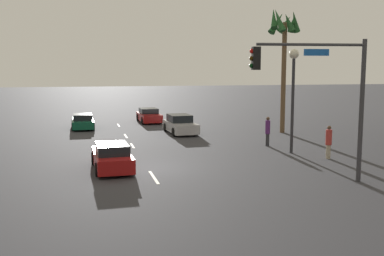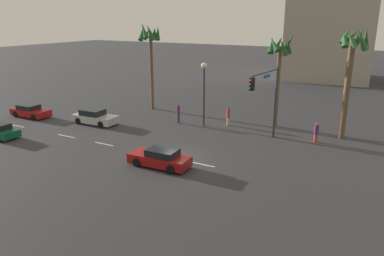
# 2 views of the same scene
# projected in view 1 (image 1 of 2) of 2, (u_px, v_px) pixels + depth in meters

# --- Properties ---
(ground_plane) EXTENTS (220.00, 220.00, 0.00)m
(ground_plane) POSITION_uv_depth(u_px,v_px,m) (148.00, 169.00, 22.52)
(ground_plane) COLOR #333338
(lane_stripe_0) EXTENTS (2.18, 0.14, 0.01)m
(lane_stripe_0) POSITION_uv_depth(u_px,v_px,m) (119.00, 125.00, 39.86)
(lane_stripe_0) COLOR silver
(lane_stripe_0) RESTS_ON ground_plane
(lane_stripe_1) EXTENTS (2.07, 0.14, 0.01)m
(lane_stripe_1) POSITION_uv_depth(u_px,v_px,m) (126.00, 136.00, 33.42)
(lane_stripe_1) COLOR silver
(lane_stripe_1) RESTS_ON ground_plane
(lane_stripe_2) EXTENTS (1.93, 0.14, 0.01)m
(lane_stripe_2) POSITION_uv_depth(u_px,v_px,m) (132.00, 146.00, 29.22)
(lane_stripe_2) COLOR silver
(lane_stripe_2) RESTS_ON ground_plane
(lane_stripe_3) EXTENTS (2.58, 0.14, 0.01)m
(lane_stripe_3) POSITION_uv_depth(u_px,v_px,m) (154.00, 177.00, 20.66)
(lane_stripe_3) COLOR silver
(lane_stripe_3) RESTS_ON ground_plane
(car_0) EXTENTS (4.56, 2.07, 1.43)m
(car_0) POSITION_uv_depth(u_px,v_px,m) (180.00, 125.00, 34.89)
(car_0) COLOR #B7B7BC
(car_0) RESTS_ON ground_plane
(car_1) EXTENTS (4.66, 1.86, 1.23)m
(car_1) POSITION_uv_depth(u_px,v_px,m) (83.00, 122.00, 37.71)
(car_1) COLOR #0F5138
(car_1) RESTS_ON ground_plane
(car_2) EXTENTS (4.45, 1.93, 1.31)m
(car_2) POSITION_uv_depth(u_px,v_px,m) (112.00, 157.00, 22.25)
(car_2) COLOR maroon
(car_2) RESTS_ON ground_plane
(car_3) EXTENTS (4.38, 1.98, 1.30)m
(car_3) POSITION_uv_depth(u_px,v_px,m) (149.00, 116.00, 42.07)
(car_3) COLOR maroon
(car_3) RESTS_ON ground_plane
(traffic_signal) EXTENTS (0.80, 5.08, 6.18)m
(traffic_signal) POSITION_uv_depth(u_px,v_px,m) (325.00, 86.00, 19.21)
(traffic_signal) COLOR #38383D
(traffic_signal) RESTS_ON ground_plane
(streetlamp) EXTENTS (0.56, 0.56, 6.06)m
(streetlamp) POSITION_uv_depth(u_px,v_px,m) (293.00, 81.00, 26.18)
(streetlamp) COLOR #2D2D33
(streetlamp) RESTS_ON ground_plane
(pedestrian_0) EXTENTS (0.37, 0.37, 1.83)m
(pedestrian_0) POSITION_uv_depth(u_px,v_px,m) (329.00, 141.00, 24.93)
(pedestrian_0) COLOR #B2A58C
(pedestrian_0) RESTS_ON ground_plane
(pedestrian_1) EXTENTS (0.44, 0.44, 1.89)m
(pedestrian_1) POSITION_uv_depth(u_px,v_px,m) (268.00, 130.00, 29.01)
(pedestrian_1) COLOR #333338
(pedestrian_1) RESTS_ON ground_plane
(palm_tree_2) EXTENTS (2.60, 2.48, 9.60)m
(palm_tree_2) POSITION_uv_depth(u_px,v_px,m) (284.00, 36.00, 34.43)
(palm_tree_2) COLOR brown
(palm_tree_2) RESTS_ON ground_plane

